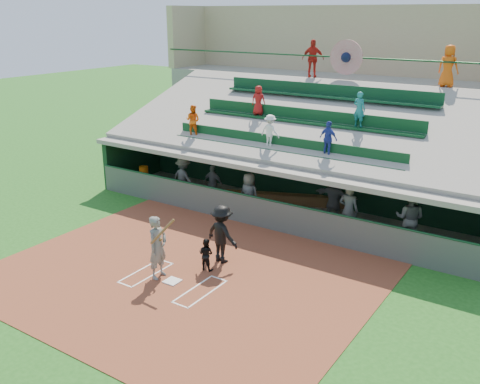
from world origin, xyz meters
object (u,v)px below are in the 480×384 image
Objects in this scene: batter_at_plate at (158,247)px; catcher at (206,254)px; home_plate at (172,281)px; white_table at (144,182)px; water_cooler at (144,171)px.

batter_at_plate is 1.95× the size of catcher.
batter_at_plate is (-0.52, 0.03, 0.94)m from home_plate.
white_table is (-6.60, 5.90, 0.32)m from home_plate.
white_table is (-6.94, 4.71, -0.17)m from catcher.
white_table is 1.79× the size of water_cooler.
home_plate is 1.08m from batter_at_plate.
catcher is at bearing -34.26° from water_cooler.
batter_at_plate is at bearing 49.12° from catcher.
catcher is at bearing -42.32° from white_table.
batter_at_plate is 4.91× the size of water_cooler.
batter_at_plate is at bearing -52.17° from white_table.
home_plate is 1.32m from catcher.
water_cooler is (-0.02, 0.03, 0.51)m from white_table.
batter_at_plate reaches higher than white_table.
catcher reaches higher than white_table.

